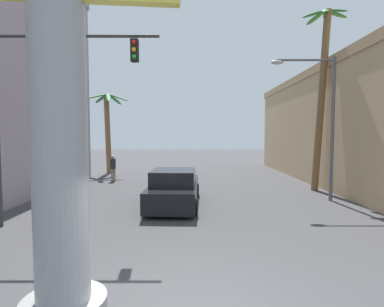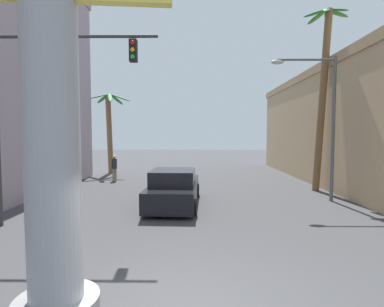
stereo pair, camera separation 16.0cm
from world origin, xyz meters
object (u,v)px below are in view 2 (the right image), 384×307
street_lamp (322,112)px  palm_tree_mid_right (323,85)px  palm_tree_far_left (110,125)px  pedestrian_far_left (114,166)px  traffic_light_mast (45,92)px  car_lead (174,189)px  neon_sign_pole (49,6)px

street_lamp → palm_tree_mid_right: bearing=67.2°
palm_tree_far_left → palm_tree_mid_right: 15.50m
palm_tree_far_left → pedestrian_far_left: palm_tree_far_left is taller
traffic_light_mast → car_lead: (3.95, 3.02, -3.69)m
palm_tree_mid_right → pedestrian_far_left: size_ratio=5.74×
palm_tree_mid_right → car_lead: bearing=-156.5°
car_lead → palm_tree_far_left: 12.63m
neon_sign_pole → palm_tree_far_left: (-4.78, 19.37, -0.93)m
neon_sign_pole → palm_tree_mid_right: size_ratio=1.05×
palm_tree_far_left → palm_tree_mid_right: size_ratio=0.65×
traffic_light_mast → palm_tree_mid_right: bearing=28.7°
traffic_light_mast → palm_tree_mid_right: size_ratio=0.65×
pedestrian_far_left → street_lamp: bearing=-27.8°
neon_sign_pole → street_lamp: size_ratio=1.56×
car_lead → palm_tree_mid_right: (7.64, 3.32, 4.94)m
street_lamp → car_lead: size_ratio=1.27×
street_lamp → car_lead: (-6.62, -0.87, -3.32)m
street_lamp → traffic_light_mast: street_lamp is taller
neon_sign_pole → car_lead: size_ratio=1.97×
palm_tree_mid_right → palm_tree_far_left: bearing=151.1°
palm_tree_far_left → car_lead: bearing=-61.6°
palm_tree_far_left → neon_sign_pole: bearing=-76.1°
neon_sign_pole → car_lead: 9.56m
neon_sign_pole → palm_tree_mid_right: 14.79m
street_lamp → palm_tree_mid_right: (1.03, 2.45, 1.62)m
street_lamp → palm_tree_far_left: street_lamp is taller
car_lead → pedestrian_far_left: (-4.38, 6.67, 0.27)m
street_lamp → pedestrian_far_left: 12.80m
street_lamp → traffic_light_mast: 11.27m
car_lead → palm_tree_far_left: bearing=118.4°
neon_sign_pole → street_lamp: 12.21m
street_lamp → palm_tree_far_left: 15.89m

